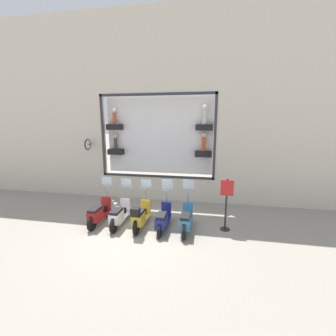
{
  "coord_description": "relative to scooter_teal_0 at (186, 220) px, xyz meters",
  "views": [
    {
      "loc": [
        -7.07,
        -2.49,
        3.86
      ],
      "look_at": [
        1.75,
        -0.87,
        1.99
      ],
      "focal_mm": 24.0,
      "sensor_mm": 36.0,
      "label": 1
    }
  ],
  "objects": [
    {
      "name": "ground_plane",
      "position": [
        -0.31,
        1.78,
        -0.45
      ],
      "size": [
        120.0,
        120.0,
        0.0
      ],
      "primitive_type": "plane",
      "color": "gray"
    },
    {
      "name": "building_facade",
      "position": [
        3.29,
        1.78,
        4.03
      ],
      "size": [
        1.19,
        36.0,
        8.81
      ],
      "color": "beige",
      "rests_on": "ground_plane"
    },
    {
      "name": "scooter_teal_0",
      "position": [
        0.0,
        0.0,
        0.0
      ],
      "size": [
        1.81,
        0.61,
        1.72
      ],
      "color": "black",
      "rests_on": "ground_plane"
    },
    {
      "name": "scooter_navy_1",
      "position": [
        -0.01,
        0.83,
        -0.03
      ],
      "size": [
        1.79,
        0.6,
        1.69
      ],
      "color": "black",
      "rests_on": "ground_plane"
    },
    {
      "name": "scooter_yellow_2",
      "position": [
        -0.06,
        1.66,
        0.04
      ],
      "size": [
        1.81,
        0.61,
        1.63
      ],
      "color": "black",
      "rests_on": "ground_plane"
    },
    {
      "name": "scooter_white_3",
      "position": [
        -0.0,
        2.49,
        -0.01
      ],
      "size": [
        1.81,
        0.6,
        1.63
      ],
      "color": "black",
      "rests_on": "ground_plane"
    },
    {
      "name": "scooter_red_4",
      "position": [
        -0.0,
        3.32,
        -0.0
      ],
      "size": [
        1.81,
        0.6,
        1.67
      ],
      "color": "black",
      "rests_on": "ground_plane"
    },
    {
      "name": "shop_sign_post",
      "position": [
        0.4,
        -1.38,
        0.58
      ],
      "size": [
        0.36,
        0.45,
        1.9
      ],
      "color": "#232326",
      "rests_on": "ground_plane"
    }
  ]
}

